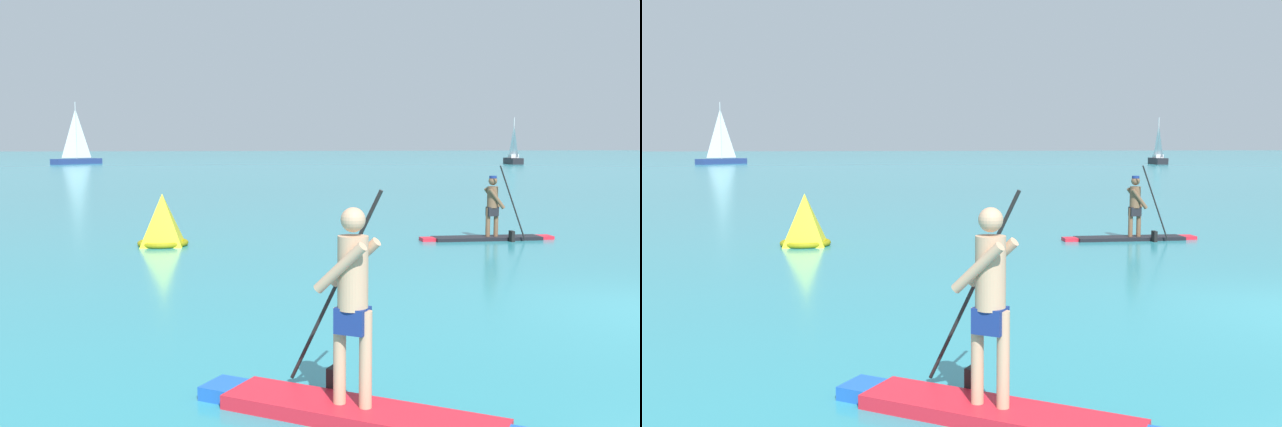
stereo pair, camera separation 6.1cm
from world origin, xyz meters
TOP-DOWN VIEW (x-y plane):
  - paddleboarder_near_left at (-5.39, -2.84)m, footprint 2.70×2.12m
  - paddleboarder_mid_center at (0.46, 7.80)m, footprint 3.35×0.87m
  - race_marker_buoy at (-7.40, 8.23)m, footprint 1.34×1.34m
  - sailboat_left_horizon at (-19.62, 77.73)m, footprint 5.27×5.49m
  - sailboat_right_horizon at (30.00, 68.95)m, footprint 1.98×4.45m

SIDE VIEW (x-z plane):
  - paddleboarder_mid_center at x=0.46m, z-range -0.59..1.31m
  - paddleboarder_near_left at x=-5.39m, z-range -0.60..1.37m
  - race_marker_buoy at x=-7.40m, z-range -0.07..1.13m
  - sailboat_right_horizon at x=30.00m, z-range -1.95..3.39m
  - sailboat_left_horizon at x=-19.62m, z-range -2.61..4.50m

